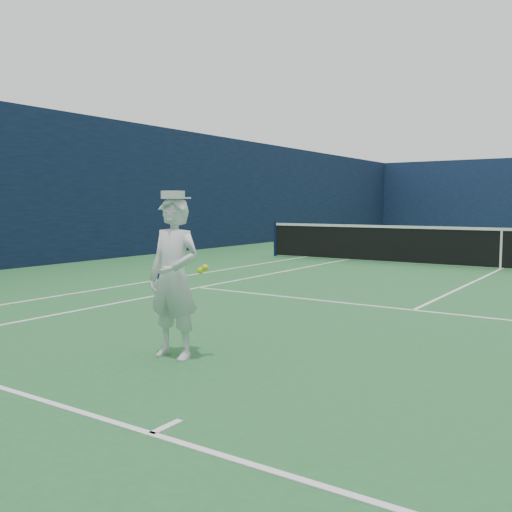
{
  "coord_description": "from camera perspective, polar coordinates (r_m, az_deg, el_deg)",
  "views": [
    {
      "loc": [
        2.69,
        -14.62,
        1.57
      ],
      "look_at": [
        -1.2,
        -8.81,
        0.93
      ],
      "focal_mm": 40.0,
      "sensor_mm": 36.0,
      "label": 1
    }
  ],
  "objects": [
    {
      "name": "windscreen_fence",
      "position": [
        14.87,
        23.52,
        6.44
      ],
      "size": [
        20.12,
        36.12,
        4.0
      ],
      "color": "#0F1C3A",
      "rests_on": "ground"
    },
    {
      "name": "court_markings",
      "position": [
        14.94,
        23.24,
        -1.23
      ],
      "size": [
        11.03,
        23.83,
        0.01
      ],
      "color": "white",
      "rests_on": "ground"
    },
    {
      "name": "tennis_net",
      "position": [
        14.9,
        23.31,
        0.87
      ],
      "size": [
        12.88,
        0.09,
        1.07
      ],
      "color": "#141E4C",
      "rests_on": "ground"
    },
    {
      "name": "ground",
      "position": [
        14.95,
        23.24,
        -1.25
      ],
      "size": [
        80.0,
        80.0,
        0.0
      ],
      "primitive_type": "plane",
      "color": "#256231",
      "rests_on": "ground"
    },
    {
      "name": "tennis_player",
      "position": [
        5.85,
        -8.21,
        -2.11
      ],
      "size": [
        0.77,
        0.45,
        1.7
      ],
      "rotation": [
        0.0,
        0.0,
        0.05
      ],
      "color": "white",
      "rests_on": "ground"
    }
  ]
}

